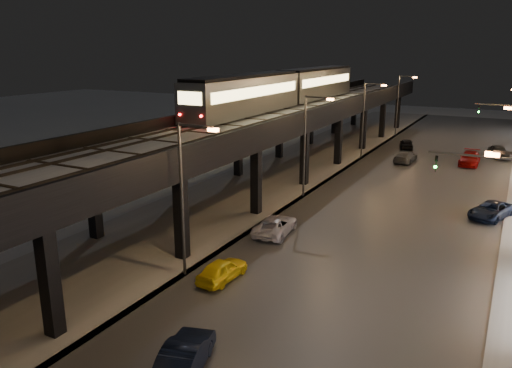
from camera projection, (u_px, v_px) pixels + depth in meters
The scene contains 19 objects.
road_surface at pixel (406, 198), 44.40m from camera, with size 17.00×120.00×0.06m, color #46474D.
under_viaduct_pavement at pixel (270, 180), 50.49m from camera, with size 11.00×120.00×0.06m, color #9FA1A8.
elevated_viaduct at pixel (255, 129), 46.32m from camera, with size 9.00×100.00×6.30m.
viaduct_trackbed at pixel (256, 121), 46.23m from camera, with size 8.40×100.00×0.32m.
viaduct_parapet_streetside at pixel (299, 119), 44.17m from camera, with size 0.30×100.00×1.10m, color black.
viaduct_parapet_far at pixel (216, 113), 48.09m from camera, with size 0.30×100.00×1.10m, color black.
streetlight_left_1 at pixel (185, 190), 27.84m from camera, with size 2.57×0.28×9.00m.
streetlight_left_2 at pixel (308, 140), 43.19m from camera, with size 2.57×0.28×9.00m.
streetlight_left_3 at pixel (366, 116), 58.54m from camera, with size 2.57×0.28×9.00m.
streetlight_left_4 at pixel (400, 101), 73.88m from camera, with size 2.57×0.28×9.00m.
subway_train at pixel (286, 88), 57.14m from camera, with size 3.17×38.18×3.80m.
car_taxi at pixel (222, 271), 28.47m from camera, with size 1.48×3.68×1.25m, color yellow.
car_near_white at pixel (185, 357), 20.36m from camera, with size 1.49×4.28×1.41m, color black.
car_mid_silver at pixel (275, 226), 35.56m from camera, with size 2.16×4.68×1.30m, color silver.
car_mid_dark at pixel (405, 157), 57.89m from camera, with size 1.88×4.63×1.34m, color #57585B.
car_far_white at pixel (406, 144), 65.39m from camera, with size 1.62×4.03×1.37m, color black.
car_onc_dark at pixel (491, 211), 38.86m from camera, with size 2.12×4.60×1.28m, color black.
car_onc_white at pixel (470, 159), 56.60m from camera, with size 2.06×5.07×1.47m, color #8D0808.
car_onc_red at pixel (499, 152), 60.39m from camera, with size 1.72×4.28×1.46m, color #3B3C3E.
Camera 1 is at (15.57, -8.82, 12.92)m, focal length 35.00 mm.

